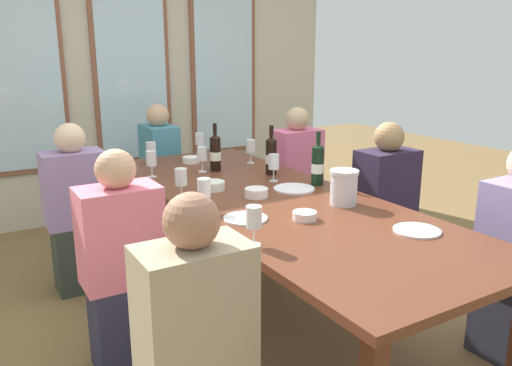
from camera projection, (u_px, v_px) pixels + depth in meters
The scene contains 29 objects.
ground_plane at pixel (268, 315), 3.09m from camera, with size 12.00×12.00×0.00m, color brown.
back_wall_with_windows at pixel (130, 61), 4.71m from camera, with size 4.23×0.10×2.90m.
dining_table at pixel (269, 207), 2.91m from camera, with size 1.03×2.79×0.74m.
white_plate_0 at pixel (245, 218), 2.52m from camera, with size 0.22×0.22×0.01m, color white.
white_plate_1 at pixel (294, 189), 3.06m from camera, with size 0.25×0.25×0.01m, color white.
white_plate_2 at pixel (417, 230), 2.35m from camera, with size 0.22×0.22×0.01m, color white.
metal_pitcher at pixel (344, 187), 2.74m from camera, with size 0.16×0.16×0.19m.
wine_bottle_0 at pixel (271, 155), 3.40m from camera, with size 0.08×0.08×0.33m.
wine_bottle_1 at pixel (318, 164), 3.13m from camera, with size 0.08×0.08×0.33m.
wine_bottle_2 at pixel (215, 152), 3.50m from camera, with size 0.08×0.08×0.33m.
tasting_bowl_0 at pixel (256, 193), 2.89m from camera, with size 0.13×0.13×0.05m, color white.
tasting_bowl_1 at pixel (305, 216), 2.51m from camera, with size 0.12×0.12×0.04m, color white.
tasting_bowl_2 at pixel (213, 186), 3.04m from camera, with size 0.15×0.15×0.05m, color white.
tasting_bowl_3 at pixel (191, 160), 3.77m from camera, with size 0.13×0.13×0.04m, color white.
wine_glass_0 at pixel (274, 162), 3.22m from camera, with size 0.07×0.07×0.17m.
wine_glass_1 at pixel (151, 150), 3.64m from camera, with size 0.07×0.07×0.17m.
wine_glass_2 at pixel (181, 178), 2.84m from camera, with size 0.07×0.07×0.17m.
wine_glass_3 at pixel (151, 159), 3.33m from camera, with size 0.07×0.07×0.17m.
wine_glass_4 at pixel (200, 140), 4.04m from camera, with size 0.07×0.07×0.17m.
wine_glass_5 at pixel (254, 218), 2.16m from camera, with size 0.07×0.07×0.17m.
wine_glass_6 at pixel (202, 154), 3.47m from camera, with size 0.07×0.07×0.17m.
wine_glass_7 at pixel (204, 189), 2.62m from camera, with size 0.07×0.07×0.17m.
wine_glass_8 at pixel (251, 147), 3.74m from camera, with size 0.07×0.07×0.17m.
seated_person_0 at pixel (77, 213), 3.31m from camera, with size 0.38×0.24×1.11m.
seated_person_1 at pixel (296, 179), 4.18m from camera, with size 0.38×0.24×1.11m.
seated_person_2 at pixel (196, 355), 1.77m from camera, with size 0.38×0.24×1.11m.
seated_person_4 at pixel (122, 267), 2.48m from camera, with size 0.38×0.24×1.11m.
seated_person_5 at pixel (384, 211), 3.35m from camera, with size 0.38×0.24×1.11m.
seated_person_6 at pixel (161, 172), 4.40m from camera, with size 0.24×0.38×1.11m.
Camera 1 is at (-1.50, -2.35, 1.55)m, focal length 35.91 mm.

